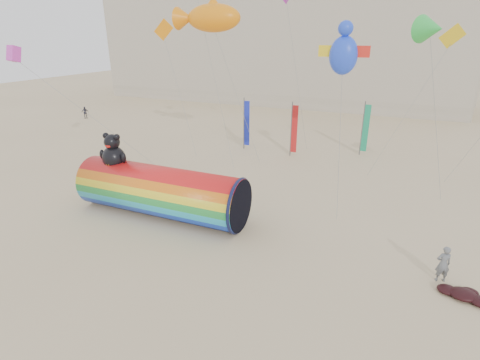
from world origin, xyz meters
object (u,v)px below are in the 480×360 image
at_px(fabric_bundle, 468,296).
at_px(hotel_building, 277,39).
at_px(kite_handler, 443,264).
at_px(windsock_assembly, 161,190).

bearing_deg(fabric_bundle, hotel_building, 117.61).
bearing_deg(fabric_bundle, kite_handler, 137.18).
xyz_separation_m(kite_handler, fabric_bundle, (1.06, -0.99, -0.76)).
relative_size(hotel_building, windsock_assembly, 5.39).
height_order(hotel_building, windsock_assembly, hotel_building).
height_order(windsock_assembly, fabric_bundle, windsock_assembly).
bearing_deg(hotel_building, kite_handler, -62.91).
bearing_deg(windsock_assembly, fabric_bundle, -5.47).
xyz_separation_m(windsock_assembly, kite_handler, (16.27, -0.67, -0.78)).
relative_size(hotel_building, fabric_bundle, 23.06).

